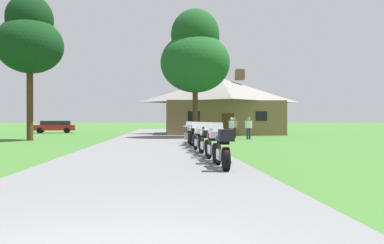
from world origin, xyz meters
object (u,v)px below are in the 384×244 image
Objects in this scene: motorcycle_black_farthest_in_row at (192,134)px; bystander_white_shirt_by_tree at (231,127)px; bystander_tan_shirt_near_lodge at (234,126)px; tree_by_lodge_front at (195,55)px; bystander_white_shirt_beside_signpost at (249,127)px; motorcycle_white_fourth_in_row at (199,139)px; parked_red_suv_far_left at (55,126)px; motorcycle_white_third_in_row at (205,141)px; motorcycle_blue_nearest_to_camera at (223,149)px; motorcycle_black_sixth_in_row at (190,135)px; motorcycle_red_second_in_row at (213,144)px; tree_left_near at (30,38)px; motorcycle_black_fifth_in_row at (195,137)px.

bystander_white_shirt_by_tree reaches higher than motorcycle_black_farthest_in_row.
bystander_tan_shirt_near_lodge is 6.69m from tree_by_lodge_front.
bystander_white_shirt_beside_signpost is (0.75, -1.94, 0.00)m from bystander_tan_shirt_near_lodge.
motorcycle_white_fourth_in_row is 30.60m from parked_red_suv_far_left.
motorcycle_white_third_in_row is 14.47m from bystander_white_shirt_by_tree.
motorcycle_black_farthest_in_row is 6.84m from bystander_white_shirt_beside_signpost.
motorcycle_black_farthest_in_row is 1.25× the size of bystander_white_shirt_by_tree.
bystander_tan_shirt_near_lodge is 2.08m from bystander_white_shirt_beside_signpost.
bystander_white_shirt_beside_signpost is at bearing -36.40° from tree_by_lodge_front.
motorcycle_blue_nearest_to_camera and motorcycle_black_sixth_in_row have the same top height.
tree_by_lodge_front is at bearing 80.79° from motorcycle_white_fourth_in_row.
motorcycle_black_farthest_in_row is at bearing 87.62° from motorcycle_red_second_in_row.
bystander_white_shirt_by_tree is at bearing -39.17° from tree_by_lodge_front.
tree_left_near reaches higher than motorcycle_white_third_in_row.
motorcycle_black_farthest_in_row is at bearing 82.15° from bystander_tan_shirt_near_lodge.
parked_red_suv_far_left is (-13.94, 27.24, 0.16)m from motorcycle_white_fourth_in_row.
bystander_white_shirt_beside_signpost reaches higher than motorcycle_red_second_in_row.
motorcycle_white_third_in_row is at bearing -93.56° from tree_by_lodge_front.
motorcycle_black_farthest_in_row is at bearing -61.65° from bystander_white_shirt_by_tree.
parked_red_suv_far_left is at bearing 119.86° from motorcycle_black_fifth_in_row.
tree_by_lodge_front is at bearing 82.89° from motorcycle_black_sixth_in_row.
tree_by_lodge_front is at bearing 85.03° from motorcycle_red_second_in_row.
motorcycle_black_fifth_in_row is at bearing -37.91° from tree_left_near.
bystander_white_shirt_beside_signpost is 1.37m from bystander_white_shirt_by_tree.
motorcycle_blue_nearest_to_camera is at bearing -40.99° from bystander_white_shirt_by_tree.
bystander_white_shirt_by_tree is at bearing 4.39° from tree_left_near.
tree_by_lodge_front is (-3.81, 2.81, 5.88)m from bystander_white_shirt_beside_signpost.
tree_left_near is (-10.96, 6.59, 6.67)m from motorcycle_black_sixth_in_row.
motorcycle_black_fifth_in_row is 1.24× the size of bystander_white_shirt_beside_signpost.
motorcycle_black_farthest_in_row is (0.07, 12.30, -0.01)m from motorcycle_blue_nearest_to_camera.
motorcycle_white_fourth_in_row is 0.20× the size of tree_left_near.
tree_by_lodge_front reaches higher than motorcycle_red_second_in_row.
motorcycle_red_second_in_row is 17.82m from bystander_tan_shirt_near_lodge.
motorcycle_black_sixth_in_row is (-0.16, 10.21, -0.01)m from motorcycle_blue_nearest_to_camera.
tree_by_lodge_front is (1.13, 9.86, 6.23)m from motorcycle_black_sixth_in_row.
motorcycle_white_fourth_in_row is 1.00× the size of motorcycle_black_fifth_in_row.
motorcycle_blue_nearest_to_camera is 1.00× the size of motorcycle_white_fourth_in_row.
parked_red_suv_far_left is at bearing 113.10° from motorcycle_blue_nearest_to_camera.
bystander_white_shirt_beside_signpost is (4.82, 13.33, 0.33)m from motorcycle_white_third_in_row.
tree_left_near is (-11.03, 10.89, 6.66)m from motorcycle_white_fourth_in_row.
motorcycle_black_fifth_in_row is at bearing 87.49° from motorcycle_white_third_in_row.
parked_red_suv_far_left is (-14.11, 20.85, 0.17)m from motorcycle_black_farthest_in_row.
motorcycle_white_fourth_in_row is 12.58m from bystander_white_shirt_by_tree.
motorcycle_black_fifth_in_row is 13.43m from tree_by_lodge_front.
motorcycle_black_sixth_in_row is at bearing -103.35° from motorcycle_black_farthest_in_row.
motorcycle_black_farthest_in_row is at bearing 83.55° from motorcycle_white_fourth_in_row.
motorcycle_black_fifth_in_row is 4.09m from motorcycle_black_farthest_in_row.
tree_by_lodge_front is at bearing 83.22° from motorcycle_white_third_in_row.
motorcycle_blue_nearest_to_camera is 36.00m from parked_red_suv_far_left.
motorcycle_white_third_in_row is 1.00× the size of motorcycle_black_sixth_in_row.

